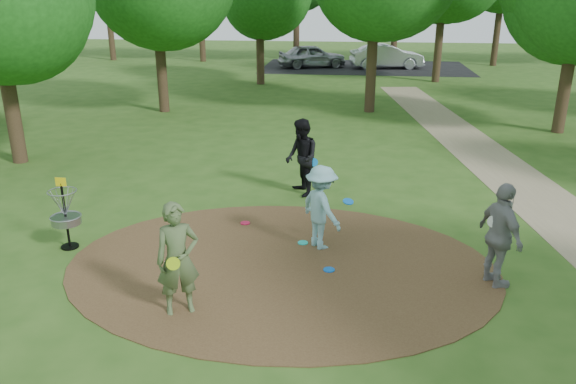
# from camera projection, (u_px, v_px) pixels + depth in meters

# --- Properties ---
(ground) EXTENTS (100.00, 100.00, 0.00)m
(ground) POSITION_uv_depth(u_px,v_px,m) (281.00, 265.00, 10.99)
(ground) COLOR #2D5119
(ground) RESTS_ON ground
(dirt_clearing) EXTENTS (8.40, 8.40, 0.02)m
(dirt_clearing) POSITION_uv_depth(u_px,v_px,m) (281.00, 265.00, 10.99)
(dirt_clearing) COLOR #47301C
(dirt_clearing) RESTS_ON ground
(parking_lot) EXTENTS (14.00, 8.00, 0.01)m
(parking_lot) POSITION_uv_depth(u_px,v_px,m) (365.00, 67.00, 38.78)
(parking_lot) COLOR black
(parking_lot) RESTS_ON ground
(player_observer_with_disc) EXTENTS (0.84, 0.72, 1.94)m
(player_observer_with_disc) POSITION_uv_depth(u_px,v_px,m) (178.00, 259.00, 9.10)
(player_observer_with_disc) COLOR #4C6037
(player_observer_with_disc) RESTS_ON ground
(player_throwing_with_disc) EXTENTS (1.31, 1.31, 1.78)m
(player_throwing_with_disc) POSITION_uv_depth(u_px,v_px,m) (321.00, 208.00, 11.47)
(player_throwing_with_disc) COLOR #7EB6BD
(player_throwing_with_disc) RESTS_ON ground
(player_walking_with_disc) EXTENTS (1.09, 1.20, 2.01)m
(player_walking_with_disc) POSITION_uv_depth(u_px,v_px,m) (302.00, 158.00, 14.45)
(player_walking_with_disc) COLOR black
(player_walking_with_disc) RESTS_ON ground
(player_waiting_with_disc) EXTENTS (0.87, 1.24, 1.96)m
(player_waiting_with_disc) POSITION_uv_depth(u_px,v_px,m) (500.00, 236.00, 9.95)
(player_waiting_with_disc) COLOR gray
(player_waiting_with_disc) RESTS_ON ground
(disc_ground_cyan) EXTENTS (0.22, 0.22, 0.02)m
(disc_ground_cyan) POSITION_uv_depth(u_px,v_px,m) (303.00, 243.00, 11.91)
(disc_ground_cyan) COLOR #18C5B5
(disc_ground_cyan) RESTS_ON dirt_clearing
(disc_ground_blue) EXTENTS (0.22, 0.22, 0.02)m
(disc_ground_blue) POSITION_uv_depth(u_px,v_px,m) (329.00, 270.00, 10.76)
(disc_ground_blue) COLOR blue
(disc_ground_blue) RESTS_ON dirt_clearing
(disc_ground_red) EXTENTS (0.22, 0.22, 0.02)m
(disc_ground_red) POSITION_uv_depth(u_px,v_px,m) (245.00, 223.00, 12.91)
(disc_ground_red) COLOR #DD1645
(disc_ground_red) RESTS_ON dirt_clearing
(car_left) EXTENTS (4.93, 3.24, 1.56)m
(car_left) POSITION_uv_depth(u_px,v_px,m) (312.00, 56.00, 38.38)
(car_left) COLOR #929599
(car_left) RESTS_ON ground
(car_right) EXTENTS (5.11, 2.53, 1.61)m
(car_right) POSITION_uv_depth(u_px,v_px,m) (387.00, 56.00, 37.94)
(car_right) COLOR #B0B3B8
(car_right) RESTS_ON ground
(disc_golf_basket) EXTENTS (0.63, 0.63, 1.54)m
(disc_golf_basket) POSITION_uv_depth(u_px,v_px,m) (65.00, 209.00, 11.46)
(disc_golf_basket) COLOR black
(disc_golf_basket) RESTS_ON ground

